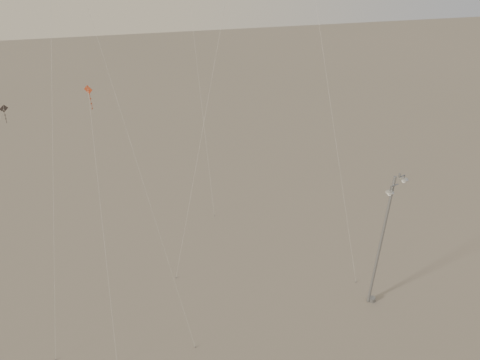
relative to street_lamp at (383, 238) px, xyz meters
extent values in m
plane|color=gray|center=(-9.73, -1.56, -5.13)|extent=(160.00, 160.00, 0.00)
cylinder|color=gray|center=(-0.11, 0.00, -4.98)|extent=(0.44, 0.44, 0.30)
cylinder|color=gray|center=(-0.11, 0.00, -0.39)|extent=(0.72, 0.18, 9.48)
cylinder|color=gray|center=(0.43, 0.00, 4.40)|extent=(0.14, 0.14, 0.18)
cylinder|color=gray|center=(0.66, 0.10, 4.25)|extent=(0.48, 0.27, 0.07)
cylinder|color=gray|center=(0.89, 0.20, 4.10)|extent=(0.06, 0.06, 0.30)
ellipsoid|color=#B3B3AE|center=(0.89, 0.20, 3.95)|extent=(0.52, 0.52, 0.18)
cylinder|color=gray|center=(0.14, -0.09, 3.80)|extent=(0.59, 0.25, 0.07)
cylinder|color=gray|center=(-0.14, -0.18, 3.60)|extent=(0.06, 0.06, 0.40)
ellipsoid|color=#B3B3AE|center=(-0.14, -0.18, 3.40)|extent=(0.52, 0.52, 0.18)
cylinder|color=beige|center=(-18.52, 6.66, 12.00)|extent=(3.78, 15.01, 34.16)
cylinder|color=gray|center=(-20.41, -0.84, -5.08)|extent=(0.06, 0.06, 0.10)
cylinder|color=beige|center=(-14.47, 1.74, 5.46)|extent=(4.45, 6.68, 21.08)
cylinder|color=gray|center=(-12.25, -1.59, -5.08)|extent=(0.06, 0.06, 0.10)
cylinder|color=beige|center=(-8.26, 8.44, 12.92)|extent=(8.86, 6.62, 36.00)
cylinder|color=gray|center=(-12.69, 5.14, -5.08)|extent=(0.06, 0.06, 0.10)
cube|color=#983116|center=(-16.97, 6.79, 8.61)|extent=(0.51, 0.49, 0.66)
cylinder|color=#983116|center=(-16.91, 6.93, 7.79)|extent=(0.09, 0.17, 1.04)
cylinder|color=beige|center=(-16.92, 2.35, 1.77)|extent=(0.11, 8.90, 13.70)
cylinder|color=beige|center=(-0.99, 7.36, 5.13)|extent=(1.22, 10.68, 20.42)
cylinder|color=gray|center=(-0.39, 2.03, -5.08)|extent=(0.06, 0.06, 0.10)
cylinder|color=beige|center=(-9.15, 17.66, 9.32)|extent=(1.04, 10.10, 28.81)
cylinder|color=gray|center=(-8.64, 12.62, -5.08)|extent=(0.06, 0.06, 0.10)
cube|color=#2A2423|center=(-22.50, 9.40, 6.87)|extent=(0.57, 0.12, 0.56)
cylinder|color=#2A2423|center=(-22.54, 9.54, 6.22)|extent=(0.06, 0.14, 0.81)
camera|label=1|loc=(-14.53, -24.96, 19.24)|focal=40.00mm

